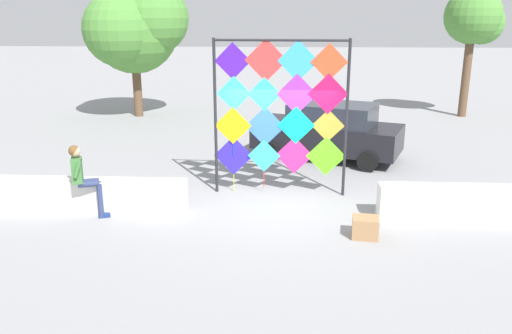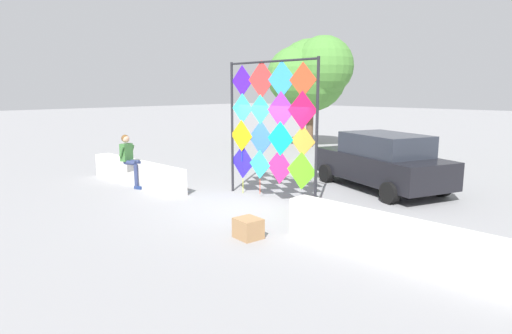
# 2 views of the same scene
# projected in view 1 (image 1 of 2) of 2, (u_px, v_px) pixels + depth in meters

# --- Properties ---
(ground) EXTENTS (120.00, 120.00, 0.00)m
(ground) POSITION_uv_depth(u_px,v_px,m) (281.00, 208.00, 11.47)
(ground) COLOR gray
(plaza_ledge_left) EXTENTS (4.53, 0.48, 0.74)m
(plaza_ledge_left) POSITION_uv_depth(u_px,v_px,m) (83.00, 196.00, 11.16)
(plaza_ledge_left) COLOR silver
(plaza_ledge_left) RESTS_ON ground
(plaza_ledge_right) EXTENTS (4.53, 0.48, 0.74)m
(plaza_ledge_right) POSITION_uv_depth(u_px,v_px,m) (488.00, 203.00, 10.70)
(plaza_ledge_right) COLOR silver
(plaza_ledge_right) RESTS_ON ground
(kite_display_rack) EXTENTS (3.13, 0.17, 3.73)m
(kite_display_rack) POSITION_uv_depth(u_px,v_px,m) (280.00, 107.00, 11.83)
(kite_display_rack) COLOR #232328
(kite_display_rack) RESTS_ON ground
(seated_vendor) EXTENTS (0.75, 0.58, 1.59)m
(seated_vendor) POSITION_uv_depth(u_px,v_px,m) (84.00, 175.00, 10.68)
(seated_vendor) COLOR navy
(seated_vendor) RESTS_ON ground
(parked_car) EXTENTS (4.63, 3.22, 1.65)m
(parked_car) POSITION_uv_depth(u_px,v_px,m) (328.00, 131.00, 15.27)
(parked_car) COLOR black
(parked_car) RESTS_ON ground
(cardboard_box_large) EXTENTS (0.55, 0.50, 0.40)m
(cardboard_box_large) POSITION_uv_depth(u_px,v_px,m) (365.00, 227.00, 9.93)
(cardboard_box_large) COLOR #9E754C
(cardboard_box_large) RESTS_ON ground
(tree_broadleaf) EXTENTS (2.47, 2.26, 5.24)m
(tree_broadleaf) POSITION_uv_depth(u_px,v_px,m) (476.00, 19.00, 20.80)
(tree_broadleaf) COLOR brown
(tree_broadleaf) RESTS_ON ground
(tree_palm_like) EXTENTS (4.10, 4.01, 5.50)m
(tree_palm_like) POSITION_uv_depth(u_px,v_px,m) (135.00, 26.00, 20.68)
(tree_palm_like) COLOR brown
(tree_palm_like) RESTS_ON ground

